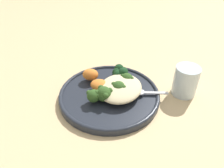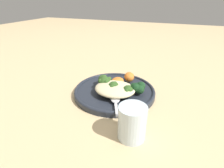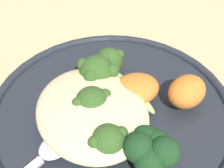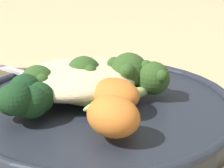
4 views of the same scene
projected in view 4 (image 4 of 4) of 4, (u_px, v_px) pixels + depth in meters
name	position (u px, v px, depth m)	size (l,w,h in m)	color
ground_plane	(101.00, 121.00, 0.40)	(4.00, 4.00, 0.00)	#D6B784
plate	(100.00, 106.00, 0.41)	(0.30, 0.30, 0.02)	#232833
quinoa_mound	(78.00, 78.00, 0.42)	(0.14, 0.12, 0.03)	beige
broccoli_stalk_0	(146.00, 83.00, 0.40)	(0.11, 0.04, 0.04)	#ADC675
broccoli_stalk_1	(127.00, 75.00, 0.42)	(0.08, 0.07, 0.04)	#ADC675
broccoli_stalk_2	(85.00, 76.00, 0.42)	(0.04, 0.09, 0.04)	#ADC675
broccoli_stalk_3	(52.00, 87.00, 0.39)	(0.09, 0.11, 0.04)	#ADC675
sweet_potato_chunk_0	(113.00, 116.00, 0.32)	(0.05, 0.04, 0.04)	orange
sweet_potato_chunk_1	(115.00, 94.00, 0.38)	(0.06, 0.05, 0.03)	orange
kale_tuft	(25.00, 98.00, 0.36)	(0.06, 0.06, 0.04)	#193D1E
spoon	(41.00, 77.00, 0.46)	(0.06, 0.11, 0.01)	silver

